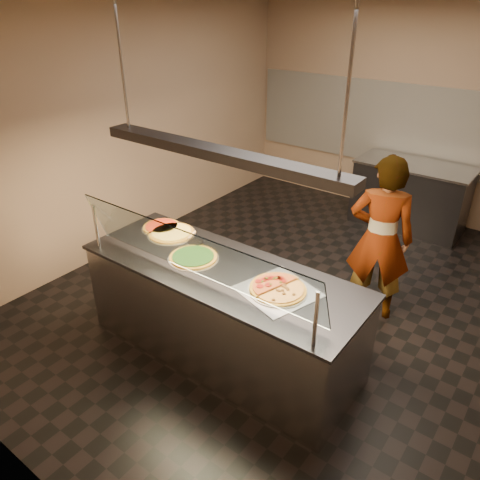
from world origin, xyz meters
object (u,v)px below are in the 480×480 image
Objects in this scene: half_pizza_sausage at (290,293)px; half_pizza_pepperoni at (267,283)px; serving_counter at (222,312)px; prep_table at (410,195)px; sneeze_guard at (192,254)px; pizza_spinach at (194,257)px; pizza_cheese at (172,233)px; worker at (380,239)px; heat_lamp_housing at (218,154)px; perforated_tray at (278,290)px; pizza_spatula at (193,238)px; pizza_tomato at (162,227)px.

half_pizza_pepperoni is at bearing 179.37° from half_pizza_sausage.
prep_table is at bearing 83.46° from serving_counter.
sneeze_guard is 5.13× the size of pizza_spinach.
pizza_spinach reaches higher than pizza_cheese.
serving_counter and prep_table have the same top height.
heat_lamp_housing reaches higher than worker.
perforated_tray is 1.39m from pizza_cheese.
sneeze_guard is 1.02× the size of heat_lamp_housing.
pizza_spatula is 0.15× the size of prep_table.
half_pizza_pepperoni is 1.46m from pizza_tomato.
half_pizza_pepperoni is 1.50m from worker.
half_pizza_pepperoni is 0.77m from pizza_spinach.
pizza_cheese is (-0.79, 0.55, -0.28)m from sneeze_guard.
half_pizza_sausage reaches higher than perforated_tray.
perforated_tray is 1.73× the size of pizza_tomato.
serving_counter is 0.57m from pizza_spinach.
pizza_spinach is at bearing -21.55° from pizza_tomato.
heat_lamp_housing is (-0.58, -0.00, 1.01)m from perforated_tray.
sneeze_guard reaches higher than perforated_tray.
sneeze_guard is 1.35× the size of worker.
worker is at bearing 83.54° from half_pizza_sausage.
prep_table is (-0.04, 3.74, -0.50)m from half_pizza_pepperoni.
sneeze_guard is 3.45× the size of perforated_tray.
sneeze_guard is 2.02m from worker.
serving_counter is 0.83m from sneeze_guard.
half_pizza_pepperoni is 0.22m from half_pizza_sausage.
pizza_spatula is 1.15m from heat_lamp_housing.
pizza_cheese is at bearing 171.97° from half_pizza_sausage.
heat_lamp_housing reaches higher than half_pizza_sausage.
worker is at bearing 41.22° from pizza_spatula.
half_pizza_sausage is at bearing -8.46° from pizza_tomato.
sneeze_guard reaches higher than pizza_spatula.
serving_counter is at bearing -24.25° from pizza_spatula.
pizza_spatula is (-0.53, 0.24, 0.49)m from serving_counter.
half_pizza_pepperoni is at bearing 0.63° from heat_lamp_housing.
pizza_spinach is 1.16× the size of pizza_tomato.
half_pizza_sausage is 1.49m from pizza_cheese.
pizza_tomato reaches higher than serving_counter.
pizza_spatula reaches higher than prep_table.
perforated_tray is 0.30× the size of heat_lamp_housing.
pizza_tomato is at bearing 171.01° from perforated_tray.
worker is (0.85, 1.45, 0.40)m from serving_counter.
sneeze_guard is 0.83m from pizza_spatula.
sneeze_guard is at bearing -31.54° from pizza_tomato.
pizza_tomato is at bearing 15.28° from worker.
pizza_spatula is (-0.23, 0.25, 0.01)m from pizza_spinach.
pizza_cheese is at bearing 144.87° from sneeze_guard.
half_pizza_pepperoni is at bearing 1.43° from pizza_spinach.
heat_lamp_housing is at bearing -15.01° from pizza_cheese.
pizza_spatula is (-1.11, 0.23, 0.02)m from perforated_tray.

